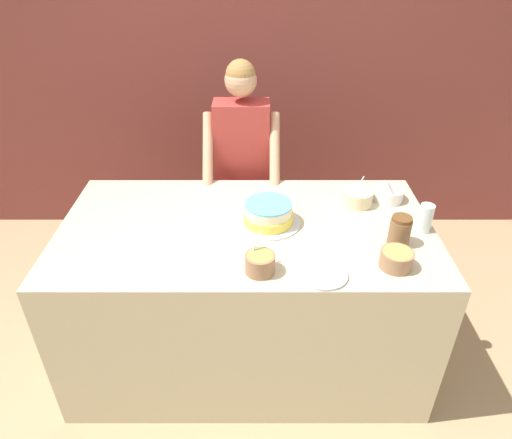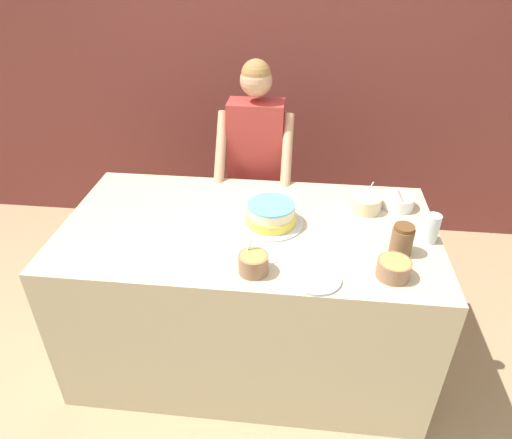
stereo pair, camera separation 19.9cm
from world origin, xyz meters
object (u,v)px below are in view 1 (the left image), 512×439
at_px(frosting_bowl_yellow, 398,259).
at_px(stoneware_jar, 401,231).
at_px(person_baker, 243,158).
at_px(ceramic_plate, 324,274).
at_px(frosting_bowl_olive, 261,263).
at_px(frosting_bowl_pink, 389,194).
at_px(frosting_bowl_white, 359,197).
at_px(cake, 269,214).
at_px(drinking_glass, 427,218).

relative_size(frosting_bowl_yellow, stoneware_jar, 0.98).
bearing_deg(person_baker, ceramic_plate, -70.72).
bearing_deg(frosting_bowl_olive, ceramic_plate, -5.32).
bearing_deg(frosting_bowl_pink, frosting_bowl_yellow, -100.35).
bearing_deg(frosting_bowl_white, ceramic_plate, -113.28).
bearing_deg(frosting_bowl_olive, frosting_bowl_pink, 41.62).
bearing_deg(frosting_bowl_white, person_baker, 143.34).
bearing_deg(cake, frosting_bowl_white, 21.38).
bearing_deg(frosting_bowl_pink, ceramic_plate, -123.66).
xyz_separation_m(person_baker, frosting_bowl_white, (0.64, -0.48, -0.01)).
height_order(person_baker, ceramic_plate, person_baker).
relative_size(frosting_bowl_yellow, frosting_bowl_olive, 0.83).
bearing_deg(frosting_bowl_pink, drinking_glass, -71.33).
relative_size(frosting_bowl_yellow, ceramic_plate, 0.67).
xyz_separation_m(person_baker, cake, (0.15, -0.67, 0.00)).
distance_m(frosting_bowl_yellow, drinking_glass, 0.36).
bearing_deg(stoneware_jar, frosting_bowl_white, 108.52).
bearing_deg(drinking_glass, frosting_bowl_pink, 108.67).
distance_m(cake, stoneware_jar, 0.64).
distance_m(frosting_bowl_pink, drinking_glass, 0.33).
relative_size(frosting_bowl_yellow, frosting_bowl_white, 0.91).
bearing_deg(frosting_bowl_white, frosting_bowl_olive, -132.60).
distance_m(person_baker, ceramic_plate, 1.15).
bearing_deg(frosting_bowl_olive, person_baker, 95.69).
distance_m(cake, frosting_bowl_pink, 0.71).
xyz_separation_m(drinking_glass, ceramic_plate, (-0.54, -0.35, -0.07)).
xyz_separation_m(person_baker, ceramic_plate, (0.38, -1.08, -0.05)).
bearing_deg(frosting_bowl_yellow, ceramic_plate, -169.64).
bearing_deg(stoneware_jar, drinking_glass, 36.12).
xyz_separation_m(frosting_bowl_olive, ceramic_plate, (0.27, -0.03, -0.04)).
height_order(frosting_bowl_white, ceramic_plate, frosting_bowl_white).
bearing_deg(frosting_bowl_olive, frosting_bowl_white, 47.40).
height_order(frosting_bowl_pink, stoneware_jar, stoneware_jar).
relative_size(person_baker, cake, 4.75).
bearing_deg(person_baker, frosting_bowl_white, -36.66).
bearing_deg(drinking_glass, cake, 175.19).
bearing_deg(cake, drinking_glass, -4.81).
height_order(person_baker, frosting_bowl_pink, person_baker).
xyz_separation_m(frosting_bowl_olive, drinking_glass, (0.81, 0.32, 0.02)).
relative_size(person_baker, ceramic_plate, 7.20).
bearing_deg(frosting_bowl_olive, frosting_bowl_yellow, 3.29).
bearing_deg(drinking_glass, frosting_bowl_yellow, -126.26).
height_order(frosting_bowl_yellow, frosting_bowl_white, frosting_bowl_white).
bearing_deg(cake, frosting_bowl_olive, -96.58).
bearing_deg(frosting_bowl_olive, stoneware_jar, 17.75).
xyz_separation_m(cake, frosting_bowl_yellow, (0.56, -0.35, -0.01)).
xyz_separation_m(cake, frosting_bowl_pink, (0.66, 0.24, -0.02)).
xyz_separation_m(frosting_bowl_yellow, ceramic_plate, (-0.33, -0.06, -0.04)).
xyz_separation_m(cake, ceramic_plate, (0.23, -0.41, -0.05)).
height_order(cake, frosting_bowl_olive, frosting_bowl_olive).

